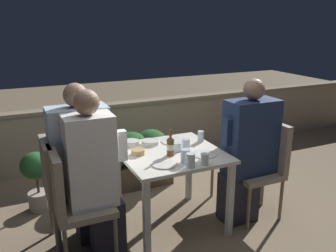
{
  "coord_description": "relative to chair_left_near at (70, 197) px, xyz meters",
  "views": [
    {
      "loc": [
        -1.25,
        -2.65,
        1.85
      ],
      "look_at": [
        0.0,
        0.06,
        0.95
      ],
      "focal_mm": 38.0,
      "sensor_mm": 36.0,
      "label": 1
    }
  ],
  "objects": [
    {
      "name": "person_navy_jumper",
      "position": [
        1.6,
        -0.03,
        0.12
      ],
      "size": [
        0.52,
        0.26,
        1.35
      ],
      "color": "#282833",
      "rests_on": "ground_plane"
    },
    {
      "name": "chair_right_far",
      "position": [
        1.84,
        0.28,
        0.0
      ],
      "size": [
        0.44,
        0.43,
        0.93
      ],
      "color": "gray",
      "rests_on": "ground_plane"
    },
    {
      "name": "chair_left_near",
      "position": [
        0.0,
        0.0,
        0.0
      ],
      "size": [
        0.44,
        0.43,
        0.93
      ],
      "color": "gray",
      "rests_on": "ground_plane"
    },
    {
      "name": "potted_plant",
      "position": [
        -0.17,
        0.96,
        -0.19
      ],
      "size": [
        0.3,
        0.3,
        0.61
      ],
      "color": "#B2A899",
      "rests_on": "ground_plane"
    },
    {
      "name": "planter_hedge",
      "position": [
        0.87,
        1.09,
        -0.21
      ],
      "size": [
        0.87,
        0.47,
        0.63
      ],
      "color": "brown",
      "rests_on": "ground_plane"
    },
    {
      "name": "bowl_0",
      "position": [
        0.82,
        0.41,
        0.19
      ],
      "size": [
        0.16,
        0.16,
        0.04
      ],
      "color": "beige",
      "rests_on": "dining_table"
    },
    {
      "name": "glass_cup_2",
      "position": [
        1.03,
        -0.22,
        0.21
      ],
      "size": [
        0.07,
        0.07,
        0.09
      ],
      "color": "silver",
      "rests_on": "dining_table"
    },
    {
      "name": "glass_cup_0",
      "position": [
        0.91,
        -0.12,
        0.22
      ],
      "size": [
        0.08,
        0.08,
        0.12
      ],
      "color": "silver",
      "rests_on": "dining_table"
    },
    {
      "name": "bowl_2",
      "position": [
        0.65,
        0.46,
        0.19
      ],
      "size": [
        0.15,
        0.15,
        0.05
      ],
      "color": "beige",
      "rests_on": "dining_table"
    },
    {
      "name": "ground_plane",
      "position": [
        0.91,
        0.15,
        -0.56
      ],
      "size": [
        16.0,
        16.0,
        0.0
      ],
      "primitive_type": "plane",
      "color": "#847056"
    },
    {
      "name": "person_white_polo",
      "position": [
        0.2,
        0.0,
        0.14
      ],
      "size": [
        0.47,
        0.26,
        1.37
      ],
      "color": "#282833",
      "rests_on": "ground_plane"
    },
    {
      "name": "chair_right_near",
      "position": [
        1.8,
        -0.03,
        0.0
      ],
      "size": [
        0.44,
        0.43,
        0.93
      ],
      "color": "gray",
      "rests_on": "ground_plane"
    },
    {
      "name": "glass_cup_4",
      "position": [
        0.97,
        0.14,
        0.2
      ],
      "size": [
        0.07,
        0.07,
        0.08
      ],
      "color": "silver",
      "rests_on": "dining_table"
    },
    {
      "name": "chair_left_far",
      "position": [
        -0.03,
        0.27,
        0.0
      ],
      "size": [
        0.44,
        0.43,
        0.93
      ],
      "color": "gray",
      "rests_on": "ground_plane"
    },
    {
      "name": "beer_bottle",
      "position": [
        0.87,
        0.07,
        0.25
      ],
      "size": [
        0.06,
        0.06,
        0.23
      ],
      "color": "brown",
      "rests_on": "dining_table"
    },
    {
      "name": "plate_2",
      "position": [
        0.74,
        -0.09,
        0.17
      ],
      "size": [
        0.22,
        0.22,
        0.01
      ],
      "color": "silver",
      "rests_on": "dining_table"
    },
    {
      "name": "parapet_wall",
      "position": [
        0.91,
        1.89,
        -0.16
      ],
      "size": [
        9.0,
        0.18,
        0.8
      ],
      "color": "gray",
      "rests_on": "ground_plane"
    },
    {
      "name": "bowl_1",
      "position": [
        0.63,
        0.21,
        0.19
      ],
      "size": [
        0.12,
        0.12,
        0.05
      ],
      "color": "tan",
      "rests_on": "dining_table"
    },
    {
      "name": "glass_cup_3",
      "position": [
        1.08,
        0.2,
        0.21
      ],
      "size": [
        0.07,
        0.07,
        0.08
      ],
      "color": "silver",
      "rests_on": "dining_table"
    },
    {
      "name": "person_blue_shirt",
      "position": [
        0.17,
        0.27,
        0.13
      ],
      "size": [
        0.52,
        0.26,
        1.38
      ],
      "color": "#282833",
      "rests_on": "ground_plane"
    },
    {
      "name": "glass_cup_5",
      "position": [
        0.91,
        -0.22,
        0.22
      ],
      "size": [
        0.07,
        0.07,
        0.12
      ],
      "color": "silver",
      "rests_on": "dining_table"
    },
    {
      "name": "dining_table",
      "position": [
        0.91,
        0.15,
        0.06
      ],
      "size": [
        0.87,
        0.86,
        0.73
      ],
      "color": "silver",
      "rests_on": "ground_plane"
    },
    {
      "name": "plate_0",
      "position": [
        1.14,
        -0.03,
        0.17
      ],
      "size": [
        0.21,
        0.21,
        0.01
      ],
      "color": "silver",
      "rests_on": "dining_table"
    },
    {
      "name": "plate_1",
      "position": [
        1.04,
        0.38,
        0.17
      ],
      "size": [
        0.23,
        0.23,
        0.01
      ],
      "color": "silver",
      "rests_on": "dining_table"
    },
    {
      "name": "glass_cup_1",
      "position": [
        1.29,
        0.28,
        0.22
      ],
      "size": [
        0.06,
        0.06,
        0.1
      ],
      "color": "silver",
      "rests_on": "dining_table"
    }
  ]
}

